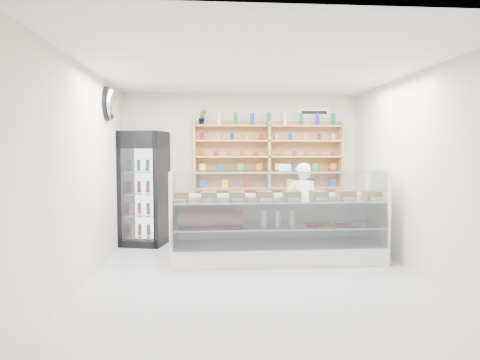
{
  "coord_description": "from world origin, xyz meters",
  "views": [
    {
      "loc": [
        -0.67,
        -5.71,
        1.71
      ],
      "look_at": [
        -0.16,
        0.9,
        1.26
      ],
      "focal_mm": 32.0,
      "sensor_mm": 36.0,
      "label": 1
    }
  ],
  "objects": [
    {
      "name": "room",
      "position": [
        0.0,
        0.0,
        1.4
      ],
      "size": [
        5.0,
        5.0,
        5.0
      ],
      "color": "#ABACB0",
      "rests_on": "ground"
    },
    {
      "name": "wall_sign",
      "position": [
        1.4,
        2.47,
        2.45
      ],
      "size": [
        0.62,
        0.03,
        0.2
      ],
      "primitive_type": "cube",
      "color": "white",
      "rests_on": "back_wall"
    },
    {
      "name": "security_mirror",
      "position": [
        -2.17,
        1.2,
        2.45
      ],
      "size": [
        0.15,
        0.5,
        0.5
      ],
      "primitive_type": "ellipsoid",
      "color": "silver",
      "rests_on": "left_wall"
    },
    {
      "name": "drinks_cooler",
      "position": [
        -1.8,
        2.13,
        1.03
      ],
      "size": [
        0.89,
        0.87,
        2.06
      ],
      "rotation": [
        0.0,
        0.0,
        -0.23
      ],
      "color": "black",
      "rests_on": "floor"
    },
    {
      "name": "shop_worker",
      "position": [
        0.96,
        1.49,
        0.75
      ],
      "size": [
        0.57,
        0.39,
        1.51
      ],
      "primitive_type": "imported",
      "rotation": [
        0.0,
        0.0,
        3.09
      ],
      "color": "silver",
      "rests_on": "floor"
    },
    {
      "name": "potted_plant",
      "position": [
        -0.75,
        2.34,
        2.34
      ],
      "size": [
        0.18,
        0.15,
        0.28
      ],
      "primitive_type": "imported",
      "rotation": [
        0.0,
        0.0,
        0.18
      ],
      "color": "#1E6626",
      "rests_on": "wall_shelving"
    },
    {
      "name": "wall_shelving",
      "position": [
        0.5,
        2.34,
        1.59
      ],
      "size": [
        2.84,
        0.28,
        1.33
      ],
      "color": "tan",
      "rests_on": "back_wall"
    },
    {
      "name": "display_counter",
      "position": [
        0.41,
        0.8,
        0.38
      ],
      "size": [
        3.24,
        0.97,
        1.41
      ],
      "color": "white",
      "rests_on": "floor"
    }
  ]
}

